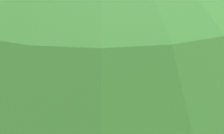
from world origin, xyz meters
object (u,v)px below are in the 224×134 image
oak_tree_near (106,114)px  passenger_car (137,82)px  locomotive (93,61)px  conductor_person (126,44)px  park_bench (3,107)px

oak_tree_near → passenger_car: bearing=34.5°
locomotive → conductor_person: bearing=-27.8°
conductor_person → oak_tree_near: bearing=-140.6°
conductor_person → park_bench: (-4.25, 0.13, -0.54)m
conductor_person → oak_tree_near: size_ratio=0.44×
passenger_car → oak_tree_near: size_ratio=0.64×
conductor_person → park_bench: conductor_person is taller
locomotive → oak_tree_near: 6.29m
passenger_car → park_bench: passenger_car is taller
passenger_car → oak_tree_near: oak_tree_near is taller
conductor_person → oak_tree_near: oak_tree_near is taller
locomotive → oak_tree_near: bearing=-129.9°
passenger_car → conductor_person: (1.05, 1.38, 0.53)m
conductor_person → park_bench: size_ratio=1.21×
locomotive → park_bench: (-3.20, -0.43, -0.07)m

